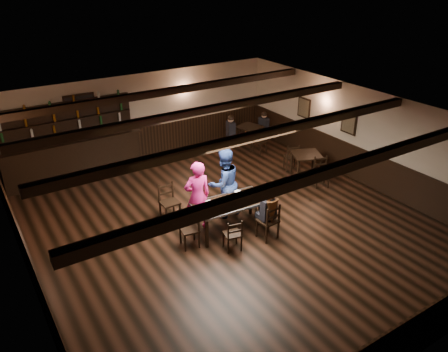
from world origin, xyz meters
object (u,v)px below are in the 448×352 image
bar_counter (72,153)px  chair_near_right (270,219)px  chair_near_left (234,233)px  cake (210,204)px  woman_pink (197,196)px  man_blue (224,183)px  dining_table (230,204)px

bar_counter → chair_near_right: bearing=-64.0°
chair_near_left → cake: bearing=94.9°
chair_near_left → woman_pink: bearing=100.2°
man_blue → bar_counter: bar_counter is taller
dining_table → cake: cake is taller
man_blue → dining_table: bearing=66.3°
dining_table → chair_near_right: size_ratio=1.99×
woman_pink → man_blue: 0.89m
dining_table → bar_counter: bearing=114.7°
cake → chair_near_right: bearing=-42.8°
man_blue → bar_counter: 5.00m
woman_pink → chair_near_right: bearing=140.3°
woman_pink → bar_counter: size_ratio=0.43×
dining_table → man_blue: 0.73m
dining_table → chair_near_right: (0.54, -0.82, -0.16)m
chair_near_left → chair_near_right: (0.95, -0.07, 0.07)m
cake → bar_counter: bar_counter is taller
chair_near_right → bar_counter: (-2.83, 5.79, 0.20)m
man_blue → bar_counter: size_ratio=0.43×
cake → chair_near_left: bearing=-85.1°
dining_table → cake: bearing=165.6°
chair_near_right → man_blue: (-0.30, 1.48, 0.36)m
chair_near_left → dining_table: bearing=61.7°
woman_pink → dining_table: bearing=152.4°
chair_near_left → cake: 0.94m
dining_table → woman_pink: bearing=144.7°
dining_table → cake: 0.51m
man_blue → cake: (-0.73, -0.53, -0.10)m
woman_pink → cake: 0.35m
chair_near_right → woman_pink: bearing=132.7°
chair_near_left → man_blue: 1.61m
man_blue → chair_near_left: bearing=62.1°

